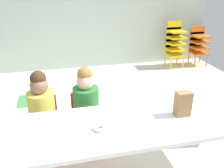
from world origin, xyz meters
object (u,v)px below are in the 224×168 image
seated_child_near_camera (42,106)px  seated_child_middle_seat (86,102)px  kid_chair_orange_stack (199,43)px  paper_plate_near_edge (99,130)px  donut_powdered_on_plate (99,128)px  kid_chair_yellow_stack (175,42)px  paper_bag_brown (183,104)px  craft_table (116,129)px

seated_child_near_camera → seated_child_middle_seat: (0.44, 0.00, 0.00)m
seated_child_near_camera → kid_chair_orange_stack: (3.12, 2.25, -0.10)m
paper_plate_near_edge → donut_powdered_on_plate: size_ratio=1.75×
kid_chair_yellow_stack → donut_powdered_on_plate: 3.58m
kid_chair_orange_stack → paper_bag_brown: paper_bag_brown is taller
paper_bag_brown → donut_powdered_on_plate: (-0.74, -0.07, -0.09)m
kid_chair_yellow_stack → paper_bag_brown: 3.14m
paper_plate_near_edge → donut_powdered_on_plate: bearing=0.0°
craft_table → seated_child_middle_seat: (-0.16, 0.58, -0.02)m
craft_table → paper_bag_brown: paper_bag_brown is taller
seated_child_near_camera → paper_plate_near_edge: 0.79m
seated_child_near_camera → paper_plate_near_edge: bearing=-54.2°
kid_chair_orange_stack → paper_bag_brown: bearing=-124.3°
kid_chair_orange_stack → donut_powdered_on_plate: 3.93m
seated_child_middle_seat → kid_chair_orange_stack: 3.50m
seated_child_near_camera → kid_chair_orange_stack: bearing=35.8°
paper_plate_near_edge → seated_child_near_camera: bearing=125.8°
kid_chair_orange_stack → donut_powdered_on_plate: kid_chair_orange_stack is taller
seated_child_near_camera → kid_chair_orange_stack: 3.85m
seated_child_middle_seat → paper_plate_near_edge: seated_child_middle_seat is taller
seated_child_middle_seat → kid_chair_yellow_stack: 3.10m
seated_child_near_camera → seated_child_middle_seat: size_ratio=1.00×
kid_chair_orange_stack → paper_plate_near_edge: size_ratio=4.44×
seated_child_middle_seat → craft_table: bearing=-74.1°
paper_plate_near_edge → craft_table: bearing=21.6°
seated_child_near_camera → craft_table: bearing=-43.7°
craft_table → paper_plate_near_edge: size_ratio=12.19×
seated_child_near_camera → paper_plate_near_edge: (0.46, -0.63, 0.07)m
paper_bag_brown → craft_table: bearing=-179.1°
seated_child_middle_seat → paper_bag_brown: size_ratio=4.17×
kid_chair_orange_stack → donut_powdered_on_plate: bearing=-132.7°
seated_child_near_camera → donut_powdered_on_plate: bearing=-54.2°
seated_child_near_camera → paper_bag_brown: seated_child_near_camera is taller
paper_bag_brown → kid_chair_orange_stack: bearing=55.7°
craft_table → paper_plate_near_edge: bearing=-158.4°
craft_table → kid_chair_yellow_stack: bearing=55.1°
kid_chair_yellow_stack → kid_chair_orange_stack: kid_chair_yellow_stack is taller
donut_powdered_on_plate → kid_chair_yellow_stack: bearing=53.8°
paper_bag_brown → paper_plate_near_edge: (-0.74, -0.07, -0.11)m
craft_table → paper_plate_near_edge: paper_plate_near_edge is taller
craft_table → seated_child_near_camera: (-0.60, 0.58, -0.02)m
seated_child_near_camera → kid_chair_orange_stack: seated_child_near_camera is taller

